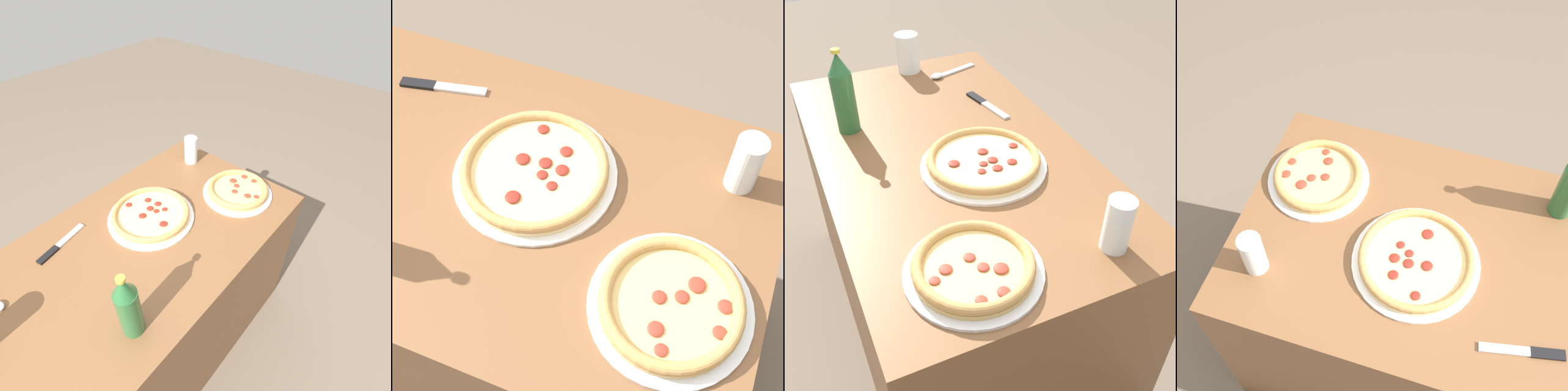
{
  "view_description": "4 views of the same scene",
  "coord_description": "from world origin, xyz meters",
  "views": [
    {
      "loc": [
        -0.41,
        -0.61,
        1.55
      ],
      "look_at": [
        0.27,
        -0.03,
        0.76
      ],
      "focal_mm": 28.0,
      "sensor_mm": 36.0,
      "label": 1
    },
    {
      "loc": [
        0.44,
        -0.51,
        1.6
      ],
      "look_at": [
        0.25,
        -0.0,
        0.79
      ],
      "focal_mm": 50.0,
      "sensor_mm": 36.0,
      "label": 2
    },
    {
      "loc": [
        1.07,
        -0.39,
        1.45
      ],
      "look_at": [
        0.26,
        -0.02,
        0.74
      ],
      "focal_mm": 45.0,
      "sensor_mm": 36.0,
      "label": 3
    },
    {
      "loc": [
        0.02,
        0.72,
        1.96
      ],
      "look_at": [
        0.27,
        -0.07,
        0.77
      ],
      "focal_mm": 50.0,
      "sensor_mm": 36.0,
      "label": 4
    }
  ],
  "objects": [
    {
      "name": "table",
      "position": [
        0.0,
        0.0,
        0.35
      ],
      "size": [
        1.22,
        0.7,
        0.71
      ],
      "color": "brown",
      "rests_on": "ground_plane"
    },
    {
      "name": "ground_plane",
      "position": [
        0.0,
        0.0,
        0.0
      ],
      "size": [
        8.0,
        8.0,
        0.0
      ],
      "primitive_type": "plane",
      "color": "#6B5B4C"
    },
    {
      "name": "pizza_veggie",
      "position": [
        0.11,
        0.06,
        0.72
      ],
      "size": [
        0.33,
        0.33,
        0.04
      ],
      "color": "white",
      "rests_on": "table"
    },
    {
      "name": "glass_lemonade",
      "position": [
        0.5,
        0.19,
        0.77
      ],
      "size": [
        0.06,
        0.06,
        0.13
      ],
      "color": "white",
      "rests_on": "table"
    },
    {
      "name": "pizza_salami",
      "position": [
        0.44,
        -0.12,
        0.72
      ],
      "size": [
        0.29,
        0.29,
        0.04
      ],
      "color": "silver",
      "rests_on": "table"
    },
    {
      "name": "knife",
      "position": [
        -0.2,
        0.2,
        0.71
      ],
      "size": [
        0.2,
        0.06,
        0.01
      ],
      "color": "black",
      "rests_on": "table"
    }
  ]
}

